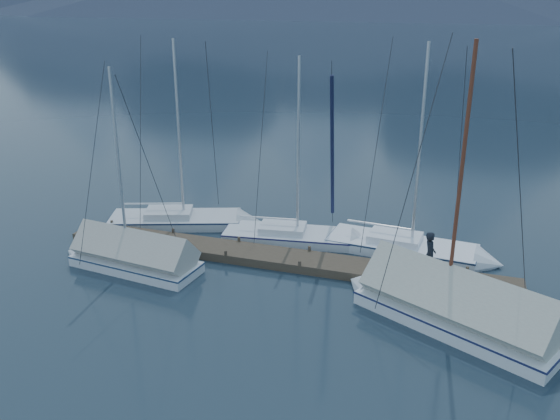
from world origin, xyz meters
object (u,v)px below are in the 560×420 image
(sailboat_open_left, at_px, (195,221))
(sailboat_open_right, at_px, (423,252))
(sailboat_covered_near, at_px, (442,306))
(sailboat_covered_far, at_px, (126,257))
(person, at_px, (430,255))
(sailboat_open_mid, at_px, (308,238))

(sailboat_open_left, height_order, sailboat_open_right, sailboat_open_right)
(sailboat_covered_near, xyz_separation_m, sailboat_covered_far, (-11.83, 0.28, -0.08))
(sailboat_open_left, relative_size, person, 5.20)
(sailboat_open_right, relative_size, sailboat_covered_far, 1.10)
(sailboat_open_left, height_order, sailboat_covered_near, sailboat_covered_near)
(sailboat_covered_near, xyz_separation_m, person, (-0.62, 2.29, 0.72))
(sailboat_open_mid, distance_m, person, 5.81)
(sailboat_open_mid, bearing_deg, sailboat_covered_near, -39.38)
(sailboat_covered_near, relative_size, person, 5.67)
(sailboat_covered_near, bearing_deg, sailboat_open_left, 155.75)
(sailboat_open_right, relative_size, sailboat_covered_near, 0.93)
(sailboat_open_left, height_order, sailboat_covered_far, sailboat_open_left)
(sailboat_open_left, bearing_deg, sailboat_open_mid, -3.10)
(sailboat_open_right, bearing_deg, person, -81.85)
(sailboat_open_left, distance_m, sailboat_open_right, 10.20)
(sailboat_open_mid, relative_size, person, 4.89)
(sailboat_open_left, xyz_separation_m, sailboat_open_mid, (5.41, -0.29, -0.01))
(sailboat_open_right, xyz_separation_m, sailboat_covered_near, (0.99, -4.82, 0.33))
(sailboat_open_left, distance_m, sailboat_open_mid, 5.41)
(sailboat_open_left, bearing_deg, sailboat_open_right, -1.21)
(sailboat_open_mid, relative_size, sailboat_covered_near, 0.86)
(sailboat_open_left, bearing_deg, sailboat_covered_far, -97.66)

